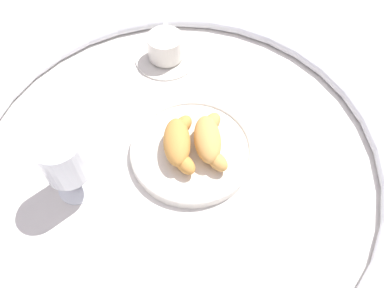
{
  "coord_description": "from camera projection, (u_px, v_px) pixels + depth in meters",
  "views": [
    {
      "loc": [
        0.38,
        0.02,
        0.61
      ],
      "look_at": [
        -0.01,
        0.03,
        0.03
      ],
      "focal_mm": 36.35,
      "sensor_mm": 36.0,
      "label": 1
    }
  ],
  "objects": [
    {
      "name": "ground_plane",
      "position": [
        178.0,
        158.0,
        0.71
      ],
      "size": [
        2.2,
        2.2,
        0.0
      ],
      "primitive_type": "plane",
      "color": "silver"
    },
    {
      "name": "table_chrome_rim",
      "position": [
        177.0,
        155.0,
        0.7
      ],
      "size": [
        0.77,
        0.77,
        0.02
      ],
      "primitive_type": "torus",
      "color": "silver",
      "rests_on": "ground_plane"
    },
    {
      "name": "pastry_plate",
      "position": [
        192.0,
        150.0,
        0.71
      ],
      "size": [
        0.23,
        0.23,
        0.02
      ],
      "color": "silver",
      "rests_on": "ground_plane"
    },
    {
      "name": "croissant_large",
      "position": [
        178.0,
        142.0,
        0.69
      ],
      "size": [
        0.14,
        0.07,
        0.04
      ],
      "color": "#CC893D",
      "rests_on": "pastry_plate"
    },
    {
      "name": "croissant_small",
      "position": [
        209.0,
        140.0,
        0.69
      ],
      "size": [
        0.14,
        0.07,
        0.04
      ],
      "color": "#D6994C",
      "rests_on": "pastry_plate"
    },
    {
      "name": "coffee_cup_near",
      "position": [
        166.0,
        49.0,
        0.84
      ],
      "size": [
        0.14,
        0.14,
        0.06
      ],
      "color": "silver",
      "rests_on": "ground_plane"
    },
    {
      "name": "juice_glass_left",
      "position": [
        64.0,
        160.0,
        0.6
      ],
      "size": [
        0.08,
        0.08,
        0.14
      ],
      "color": "white",
      "rests_on": "ground_plane"
    }
  ]
}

